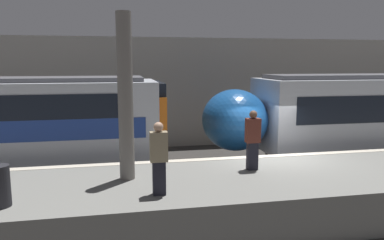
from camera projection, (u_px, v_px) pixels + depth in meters
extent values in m
plane|color=#33302D|center=(272.00, 188.00, 11.95)|extent=(120.00, 120.00, 0.00)
cube|color=slate|center=(301.00, 191.00, 10.05)|extent=(40.00, 3.75, 1.08)
cube|color=beige|center=(275.00, 156.00, 11.64)|extent=(40.00, 0.30, 0.01)
cube|color=#9E998E|center=(218.00, 92.00, 17.89)|extent=(50.00, 0.15, 5.10)
cylinder|color=slate|center=(125.00, 98.00, 9.07)|extent=(0.37, 0.37, 4.07)
ellipsoid|color=#195199|center=(235.00, 120.00, 13.87)|extent=(2.42, 2.63, 2.28)
sphere|color=#F2EFCC|center=(210.00, 132.00, 13.74)|extent=(0.20, 0.20, 0.20)
cube|color=orange|center=(159.00, 125.00, 13.33)|extent=(0.25, 2.80, 2.17)
cube|color=black|center=(158.00, 94.00, 13.16)|extent=(0.25, 2.51, 0.87)
sphere|color=#EA4C42|center=(165.00, 138.00, 12.79)|extent=(0.18, 0.18, 0.18)
sphere|color=#EA4C42|center=(161.00, 132.00, 14.04)|extent=(0.18, 0.18, 0.18)
cube|color=black|center=(252.00, 156.00, 10.11)|extent=(0.28, 0.20, 0.75)
cube|color=brown|center=(253.00, 130.00, 10.00)|extent=(0.38, 0.24, 0.65)
sphere|color=brown|center=(253.00, 114.00, 9.94)|extent=(0.21, 0.21, 0.21)
cube|color=black|center=(159.00, 178.00, 8.19)|extent=(0.28, 0.20, 0.75)
cube|color=gray|center=(159.00, 147.00, 8.08)|extent=(0.38, 0.24, 0.65)
sphere|color=tan|center=(158.00, 127.00, 8.02)|extent=(0.21, 0.21, 0.21)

